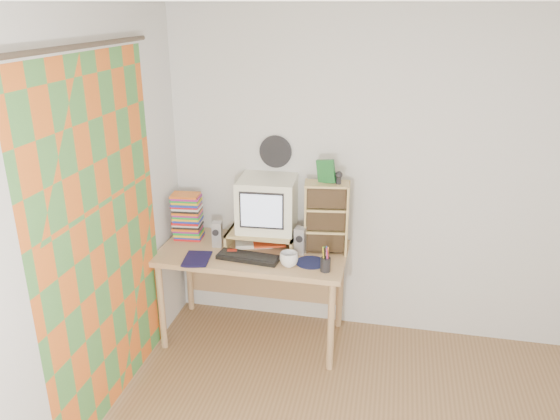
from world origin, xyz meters
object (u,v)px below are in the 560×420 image
at_px(dvd_stack, 188,220).
at_px(mug, 289,259).
at_px(keyboard, 248,257).
at_px(diary, 184,257).
at_px(desk, 255,263).
at_px(cd_rack, 326,217).
at_px(crt_monitor, 267,205).

height_order(dvd_stack, mug, dvd_stack).
bearing_deg(keyboard, dvd_stack, 160.04).
height_order(keyboard, diary, diary).
xyz_separation_m(keyboard, mug, (0.31, -0.05, 0.04)).
bearing_deg(keyboard, desk, 97.76).
height_order(cd_rack, mug, cd_rack).
xyz_separation_m(mug, diary, (-0.76, -0.06, -0.03)).
height_order(crt_monitor, mug, crt_monitor).
height_order(crt_monitor, cd_rack, cd_rack).
bearing_deg(diary, crt_monitor, 30.51).
bearing_deg(cd_rack, mug, -131.92).
xyz_separation_m(desk, crt_monitor, (0.08, 0.09, 0.45)).
distance_m(desk, cd_rack, 0.67).
height_order(keyboard, cd_rack, cd_rack).
relative_size(keyboard, mug, 3.46).
bearing_deg(diary, mug, -2.89).
bearing_deg(dvd_stack, crt_monitor, -3.12).
height_order(crt_monitor, keyboard, crt_monitor).
bearing_deg(keyboard, crt_monitor, 82.88).
height_order(desk, crt_monitor, crt_monitor).
distance_m(crt_monitor, keyboard, 0.43).
relative_size(crt_monitor, cd_rack, 0.79).
relative_size(keyboard, cd_rack, 0.85).
bearing_deg(desk, crt_monitor, 48.90).
distance_m(cd_rack, mug, 0.44).
relative_size(crt_monitor, diary, 1.89).
height_order(keyboard, dvd_stack, dvd_stack).
relative_size(cd_rack, diary, 2.39).
bearing_deg(dvd_stack, keyboard, -31.27).
height_order(dvd_stack, cd_rack, cd_rack).
bearing_deg(keyboard, diary, -160.48).
height_order(crt_monitor, diary, crt_monitor).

